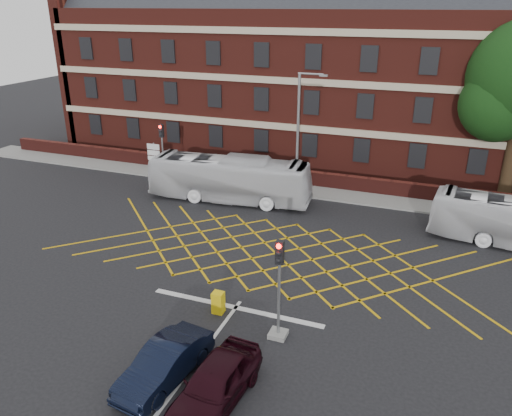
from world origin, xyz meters
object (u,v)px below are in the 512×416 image
(traffic_light_far, at_px, (163,158))
(utility_cabinet, at_px, (218,303))
(car_maroon, at_px, (215,383))
(street_lamp, at_px, (298,160))
(traffic_light_near, at_px, (279,299))
(bus_left, at_px, (229,179))
(direction_signs, at_px, (154,153))
(car_navy, at_px, (165,364))

(traffic_light_far, relative_size, utility_cabinet, 4.32)
(car_maroon, xyz_separation_m, street_lamp, (-2.70, 18.62, 2.12))
(traffic_light_far, bearing_deg, traffic_light_near, -46.92)
(street_lamp, height_order, utility_cabinet, street_lamp)
(bus_left, height_order, direction_signs, bus_left)
(bus_left, relative_size, utility_cabinet, 11.02)
(bus_left, xyz_separation_m, car_maroon, (6.98, -17.13, -0.77))
(bus_left, xyz_separation_m, traffic_light_near, (7.81, -13.03, 0.24))
(direction_signs, relative_size, utility_cabinet, 2.22)
(car_maroon, bearing_deg, car_navy, 175.77)
(bus_left, height_order, utility_cabinet, bus_left)
(traffic_light_near, height_order, utility_cabinet, traffic_light_near)
(car_maroon, relative_size, street_lamp, 0.52)
(traffic_light_near, relative_size, utility_cabinet, 4.32)
(car_navy, bearing_deg, traffic_light_far, 128.42)
(car_navy, distance_m, traffic_light_far, 21.85)
(street_lamp, bearing_deg, traffic_light_near, -76.31)
(street_lamp, distance_m, direction_signs, 12.90)
(street_lamp, bearing_deg, car_navy, -88.18)
(bus_left, height_order, car_maroon, bus_left)
(car_maroon, height_order, street_lamp, street_lamp)
(bus_left, relative_size, street_lamp, 1.29)
(bus_left, bearing_deg, car_navy, -168.85)
(car_navy, bearing_deg, direction_signs, 130.23)
(traffic_light_far, height_order, street_lamp, street_lamp)
(car_maroon, relative_size, traffic_light_far, 1.03)
(utility_cabinet, bearing_deg, street_lamp, 92.44)
(traffic_light_near, xyz_separation_m, utility_cabinet, (-2.95, 0.67, -1.27))
(traffic_light_far, bearing_deg, direction_signs, 136.30)
(car_navy, height_order, utility_cabinet, car_navy)
(traffic_light_near, height_order, traffic_light_far, same)
(street_lamp, bearing_deg, car_maroon, -81.74)
(street_lamp, xyz_separation_m, utility_cabinet, (0.59, -13.85, -2.38))
(traffic_light_far, height_order, utility_cabinet, traffic_light_far)
(utility_cabinet, bearing_deg, bus_left, 111.49)
(car_navy, distance_m, utility_cabinet, 4.45)
(traffic_light_near, distance_m, traffic_light_far, 20.57)
(car_navy, xyz_separation_m, traffic_light_far, (-11.09, 18.80, 1.07))
(bus_left, bearing_deg, direction_signs, 59.51)
(bus_left, relative_size, car_navy, 2.59)
(car_maroon, bearing_deg, bus_left, 116.61)
(traffic_light_near, bearing_deg, street_lamp, 103.69)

